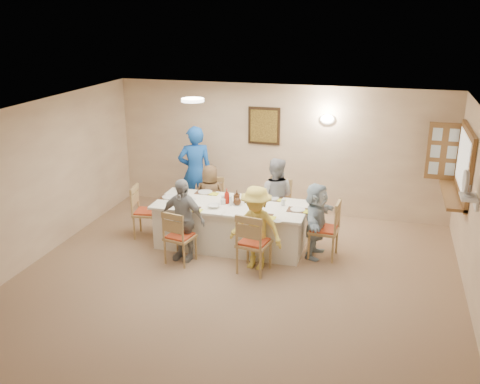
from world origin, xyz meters
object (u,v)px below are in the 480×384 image
(chair_left_end, at_px, (146,211))
(caregiver, at_px, (195,172))
(serving_hatch, at_px, (465,164))
(chair_right_end, at_px, (324,229))
(chair_front_left, at_px, (180,236))
(desk_fan, at_px, (468,186))
(diner_front_right, at_px, (256,228))
(condiment_ketchup, at_px, (227,196))
(diner_back_right, at_px, (275,197))
(diner_front_left, at_px, (182,220))
(chair_front_right, at_px, (254,242))
(diner_back_left, at_px, (210,197))
(dining_table, at_px, (231,225))
(diner_right_end, at_px, (316,220))
(chair_back_right, at_px, (276,207))
(chair_back_left, at_px, (212,202))

(chair_left_end, height_order, caregiver, caregiver)
(serving_hatch, bearing_deg, chair_left_end, -171.16)
(caregiver, bearing_deg, chair_right_end, 132.05)
(chair_right_end, bearing_deg, chair_front_left, -66.02)
(desk_fan, xyz_separation_m, diner_front_right, (-2.91, -0.13, -0.89))
(caregiver, distance_m, condiment_ketchup, 1.51)
(diner_back_right, relative_size, diner_front_left, 1.05)
(desk_fan, xyz_separation_m, chair_front_right, (-2.91, -0.25, -1.06))
(chair_front_left, distance_m, diner_back_left, 1.49)
(chair_left_end, distance_m, chair_right_end, 3.10)
(chair_left_end, height_order, condiment_ketchup, condiment_ketchup)
(diner_back_left, relative_size, diner_front_left, 0.88)
(diner_back_left, xyz_separation_m, caregiver, (-0.45, 0.47, 0.30))
(desk_fan, relative_size, diner_back_right, 0.21)
(chair_front_left, xyz_separation_m, condiment_ketchup, (0.53, 0.80, 0.44))
(condiment_ketchup, bearing_deg, desk_fan, -8.73)
(chair_front_left, bearing_deg, diner_back_left, -78.67)
(dining_table, height_order, chair_front_left, chair_front_left)
(chair_left_end, xyz_separation_m, diner_right_end, (2.97, 0.00, 0.16))
(chair_front_right, distance_m, diner_back_left, 1.91)
(dining_table, height_order, diner_back_right, diner_back_right)
(serving_hatch, relative_size, chair_back_right, 1.56)
(chair_front_left, relative_size, diner_back_right, 0.63)
(dining_table, xyz_separation_m, diner_front_right, (0.60, -0.68, 0.28))
(chair_back_left, distance_m, caregiver, 0.72)
(dining_table, relative_size, diner_front_left, 1.88)
(diner_front_right, xyz_separation_m, caregiver, (-1.65, 1.83, 0.23))
(serving_hatch, height_order, diner_back_right, serving_hatch)
(chair_back_left, height_order, chair_left_end, chair_left_end)
(diner_back_right, bearing_deg, chair_back_right, -90.82)
(condiment_ketchup, bearing_deg, dining_table, -3.10)
(chair_back_right, bearing_deg, diner_right_end, -33.17)
(serving_hatch, xyz_separation_m, diner_back_right, (-3.02, -0.12, -0.79))
(desk_fan, height_order, diner_front_right, desk_fan)
(chair_back_left, xyz_separation_m, diner_back_right, (1.20, -0.12, 0.26))
(chair_back_right, height_order, condiment_ketchup, condiment_ketchup)
(chair_front_left, relative_size, chair_right_end, 0.92)
(diner_back_left, height_order, diner_front_left, diner_front_left)
(serving_hatch, relative_size, diner_front_right, 1.13)
(caregiver, bearing_deg, diner_back_left, 109.67)
(chair_back_left, distance_m, chair_left_end, 1.24)
(dining_table, bearing_deg, chair_back_right, 53.13)
(chair_back_left, relative_size, diner_back_right, 0.63)
(chair_back_right, distance_m, diner_back_right, 0.25)
(chair_left_end, height_order, diner_right_end, diner_right_end)
(dining_table, xyz_separation_m, chair_left_end, (-1.55, 0.00, 0.08))
(serving_hatch, bearing_deg, chair_front_right, -152.03)
(chair_front_left, height_order, chair_right_end, chair_right_end)
(chair_left_end, distance_m, diner_front_left, 1.19)
(serving_hatch, xyz_separation_m, chair_front_left, (-4.22, -1.60, -1.05))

